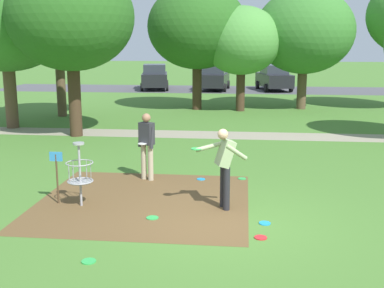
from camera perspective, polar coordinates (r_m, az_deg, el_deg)
name	(u,v)px	position (r m, az deg, el deg)	size (l,w,h in m)	color
ground_plane	(224,222)	(9.65, 3.78, -9.12)	(160.00, 160.00, 0.00)	#47752D
dirt_tee_pad	(144,201)	(10.89, -5.69, -6.65)	(4.61, 4.48, 0.01)	brown
disc_golf_basket	(77,172)	(10.62, -13.30, -3.17)	(0.98, 0.58, 1.39)	#9E9EA3
player_foreground_watching	(147,143)	(12.29, -5.33, 0.17)	(0.49, 0.45, 1.71)	tan
player_throwing	(224,163)	(10.13, 3.82, -2.25)	(1.17, 0.47, 1.71)	#232328
frisbee_near_basket	(89,261)	(8.18, -12.02, -13.29)	(0.23, 0.23, 0.02)	green
frisbee_by_tee	(261,238)	(8.98, 8.05, -10.80)	(0.23, 0.23, 0.02)	red
frisbee_mid_grass	(201,179)	(12.47, 1.06, -4.15)	(0.21, 0.21, 0.02)	#1E93DB
frisbee_far_left	(242,179)	(12.58, 5.88, -4.07)	(0.21, 0.21, 0.02)	green
frisbee_far_right	(265,223)	(9.65, 8.53, -9.17)	(0.23, 0.23, 0.02)	#1E93DB
frisbee_scattered_a	(152,218)	(9.85, -4.67, -8.62)	(0.25, 0.25, 0.02)	green
tree_near_left	(304,32)	(26.04, 13.03, 12.72)	(5.06, 5.06, 6.13)	brown
tree_near_right	(4,14)	(21.03, -21.13, 14.02)	(5.30, 5.30, 6.78)	brown
tree_mid_right	(58,27)	(23.69, -15.47, 13.05)	(3.68, 3.68, 5.70)	brown
tree_far_left	(197,27)	(25.21, 0.61, 13.56)	(5.02, 5.02, 6.34)	#422D1E
tree_far_center	(71,17)	(18.44, -14.04, 14.24)	(4.55, 4.55, 6.27)	#422D1E
tree_far_right	(241,41)	(24.75, 5.82, 11.94)	(3.98, 3.98, 5.21)	#422D1E
parking_lot_strip	(240,90)	(36.23, 5.69, 6.37)	(36.00, 6.00, 0.01)	#4C4C51
parked_car_leftmost	(155,77)	(36.24, -4.39, 7.85)	(2.48, 4.44, 1.84)	black
parked_car_center_left	(214,77)	(35.69, 2.64, 7.81)	(2.16, 4.30, 1.84)	black
parked_car_center_right	(274,78)	(35.96, 9.59, 7.69)	(2.62, 4.48, 1.84)	black
gravel_path	(235,135)	(18.39, 5.03, 1.03)	(40.00, 1.53, 0.00)	gray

